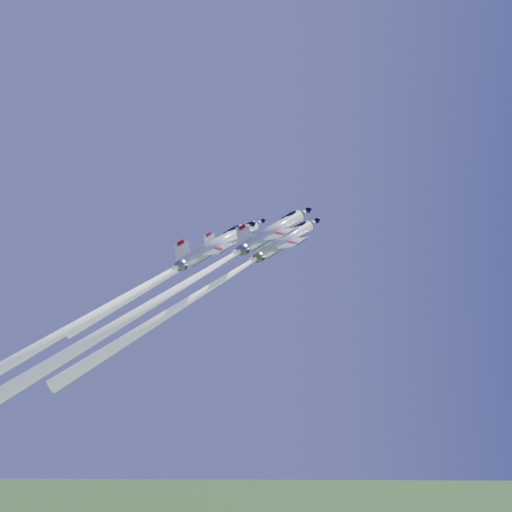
{
  "coord_description": "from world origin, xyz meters",
  "views": [
    {
      "loc": [
        1.88,
        -98.29,
        73.38
      ],
      "look_at": [
        0.0,
        0.0,
        92.54
      ],
      "focal_mm": 40.0,
      "sensor_mm": 36.0,
      "label": 1
    }
  ],
  "objects_px": {
    "jet_lead": "(216,283)",
    "jet_right": "(185,284)",
    "jet_left": "(184,266)",
    "jet_slot": "(115,303)"
  },
  "relations": [
    {
      "from": "jet_lead",
      "to": "jet_slot",
      "type": "bearing_deg",
      "value": -102.11
    },
    {
      "from": "jet_slot",
      "to": "jet_right",
      "type": "bearing_deg",
      "value": 37.6
    },
    {
      "from": "jet_lead",
      "to": "jet_left",
      "type": "xyz_separation_m",
      "value": [
        -6.01,
        4.38,
        3.69
      ]
    },
    {
      "from": "jet_lead",
      "to": "jet_right",
      "type": "height_order",
      "value": "jet_lead"
    },
    {
      "from": "jet_lead",
      "to": "jet_right",
      "type": "relative_size",
      "value": 0.93
    },
    {
      "from": "jet_left",
      "to": "jet_right",
      "type": "distance_m",
      "value": 15.46
    },
    {
      "from": "jet_left",
      "to": "jet_slot",
      "type": "distance_m",
      "value": 16.45
    },
    {
      "from": "jet_left",
      "to": "jet_slot",
      "type": "relative_size",
      "value": 0.67
    },
    {
      "from": "jet_lead",
      "to": "jet_left",
      "type": "distance_m",
      "value": 8.31
    },
    {
      "from": "jet_lead",
      "to": "jet_left",
      "type": "height_order",
      "value": "jet_left"
    }
  ]
}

